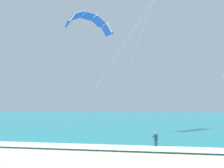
% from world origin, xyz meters
% --- Properties ---
extents(sea, '(200.00, 120.00, 0.20)m').
position_xyz_m(sea, '(0.00, 70.12, 0.10)').
color(sea, teal).
rests_on(sea, ground).
extents(surf_foam, '(200.00, 2.82, 0.04)m').
position_xyz_m(surf_foam, '(0.00, 11.12, 0.22)').
color(surf_foam, white).
rests_on(surf_foam, sea).
extents(surfboard, '(0.89, 1.47, 0.09)m').
position_xyz_m(surfboard, '(-1.90, 12.37, 0.03)').
color(surfboard, white).
rests_on(surfboard, ground).
extents(kitesurfer, '(0.64, 0.63, 1.69)m').
position_xyz_m(kitesurfer, '(-1.90, 12.39, 0.94)').
color(kitesurfer, '#143347').
rests_on(kitesurfer, ground).
extents(kite_primary, '(12.53, 11.02, 17.24)m').
position_xyz_m(kite_primary, '(-11.43, 20.53, 17.19)').
color(kite_primary, blue).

